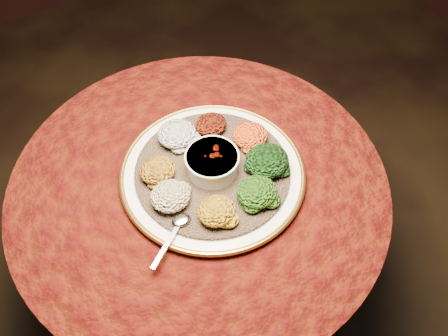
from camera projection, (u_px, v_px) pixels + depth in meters
table at (201, 219)px, 1.40m from camera, size 0.96×0.96×0.73m
platter at (213, 174)px, 1.26m from camera, size 0.47×0.47×0.02m
injera at (212, 171)px, 1.25m from camera, size 0.51×0.51×0.01m
stew_bowl at (212, 162)px, 1.22m from camera, size 0.13×0.13×0.06m
spoon at (179, 224)px, 1.14m from camera, size 0.14×0.10×0.01m
portion_ayib at (177, 134)px, 1.28m from camera, size 0.10×0.10×0.05m
portion_kitfo at (211, 124)px, 1.31m from camera, size 0.08×0.08×0.04m
portion_tikil at (250, 135)px, 1.28m from camera, size 0.09×0.09×0.04m
portion_gomen at (267, 161)px, 1.23m from camera, size 0.11×0.11×0.05m
portion_mixveg at (257, 192)px, 1.18m from camera, size 0.10×0.09×0.05m
portion_kik at (216, 211)px, 1.15m from camera, size 0.09×0.09×0.04m
portion_timatim at (170, 196)px, 1.17m from camera, size 0.10×0.09×0.05m
portion_shiro at (157, 170)px, 1.22m from camera, size 0.09×0.08×0.04m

